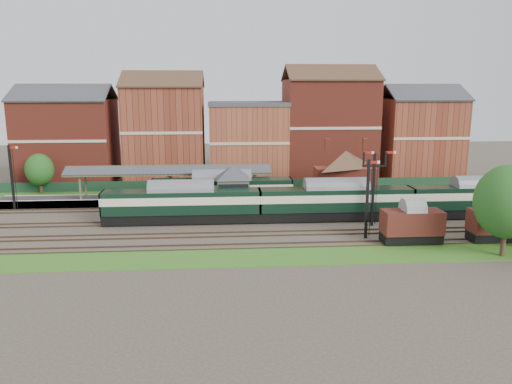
{
  "coord_description": "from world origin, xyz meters",
  "views": [
    {
      "loc": [
        -4.49,
        -54.16,
        14.9
      ],
      "look_at": [
        -0.38,
        2.0,
        3.0
      ],
      "focal_mm": 35.0,
      "sensor_mm": 36.0,
      "label": 1
    }
  ],
  "objects": [
    {
      "name": "tree_far",
      "position": [
        20.63,
        -13.32,
        5.02
      ],
      "size": [
        5.69,
        5.69,
        8.3
      ],
      "color": "#382619",
      "rests_on": "ground"
    },
    {
      "name": "station_building",
      "position": [
        12.0,
        9.75,
        3.96
      ],
      "size": [
        8.1,
        8.1,
        5.9
      ],
      "color": "maroon",
      "rests_on": "platform"
    },
    {
      "name": "semaphore_platform_end",
      "position": [
        -29.98,
        8.0,
        4.16
      ],
      "size": [
        1.23,
        0.25,
        8.0
      ],
      "color": "black",
      "rests_on": "ground"
    },
    {
      "name": "tree_back",
      "position": [
        -29.9,
        17.24,
        3.46
      ],
      "size": [
        3.92,
        3.92,
        5.73
      ],
      "color": "#382619",
      "rests_on": "ground"
    },
    {
      "name": "canopy",
      "position": [
        -11.0,
        9.75,
        4.58
      ],
      "size": [
        26.0,
        3.89,
        4.08
      ],
      "color": "#4A4D30",
      "rests_on": "platform"
    },
    {
      "name": "brick_hut",
      "position": [
        5.0,
        3.25,
        1.2
      ],
      "size": [
        3.2,
        2.64,
        2.94
      ],
      "color": "maroon",
      "rests_on": "ground"
    },
    {
      "name": "platform_railcar",
      "position": [
        -4.29,
        6.5,
        2.35
      ],
      "size": [
        17.39,
        2.74,
        4.0
      ],
      "color": "black",
      "rests_on": "ground"
    },
    {
      "name": "platform",
      "position": [
        -5.0,
        9.75,
        0.5
      ],
      "size": [
        55.0,
        3.4,
        1.0
      ],
      "primitive_type": "cube",
      "color": "#2D2D2D",
      "rests_on": "ground"
    },
    {
      "name": "fence",
      "position": [
        0.0,
        18.0,
        0.75
      ],
      "size": [
        90.0,
        0.12,
        1.5
      ],
      "primitive_type": "cube",
      "color": "#193823",
      "rests_on": "ground"
    },
    {
      "name": "semaphore_bracket",
      "position": [
        12.04,
        -2.5,
        4.63
      ],
      "size": [
        3.6,
        0.25,
        8.18
      ],
      "color": "black",
      "rests_on": "ground"
    },
    {
      "name": "town_backdrop",
      "position": [
        -0.18,
        25.0,
        7.0
      ],
      "size": [
        69.0,
        10.0,
        16.0
      ],
      "color": "maroon",
      "rests_on": "ground"
    },
    {
      "name": "signal_box",
      "position": [
        -3.0,
        3.25,
        3.19
      ],
      "size": [
        5.4,
        5.4,
        6.0
      ],
      "color": "#536649",
      "rests_on": "ground"
    },
    {
      "name": "dmu_train",
      "position": [
        8.52,
        0.0,
        2.34
      ],
      "size": [
        51.94,
        2.73,
        3.99
      ],
      "color": "black",
      "rests_on": "ground"
    },
    {
      "name": "ground",
      "position": [
        0.0,
        0.0,
        0.0
      ],
      "size": [
        160.0,
        160.0,
        0.0
      ],
      "primitive_type": "plane",
      "color": "#473D33",
      "rests_on": "ground"
    },
    {
      "name": "semaphore_siding",
      "position": [
        10.02,
        -7.0,
        4.16
      ],
      "size": [
        1.23,
        0.25,
        8.0
      ],
      "color": "black",
      "rests_on": "ground"
    },
    {
      "name": "grass_back",
      "position": [
        0.0,
        16.0,
        0.03
      ],
      "size": [
        90.0,
        4.5,
        0.06
      ],
      "primitive_type": "cube",
      "color": "#2D6619",
      "rests_on": "ground"
    },
    {
      "name": "grass_front",
      "position": [
        0.0,
        -12.0,
        0.03
      ],
      "size": [
        90.0,
        5.0,
        0.06
      ],
      "primitive_type": "cube",
      "color": "#2D6619",
      "rests_on": "ground"
    },
    {
      "name": "goods_van_b",
      "position": [
        22.58,
        -9.0,
        1.92
      ],
      "size": [
        5.54,
        2.4,
        3.36
      ],
      "color": "black",
      "rests_on": "ground"
    },
    {
      "name": "goods_van_a",
      "position": [
        13.89,
        -9.0,
        1.97
      ],
      "size": [
        5.69,
        2.46,
        3.45
      ],
      "color": "black",
      "rests_on": "ground"
    }
  ]
}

